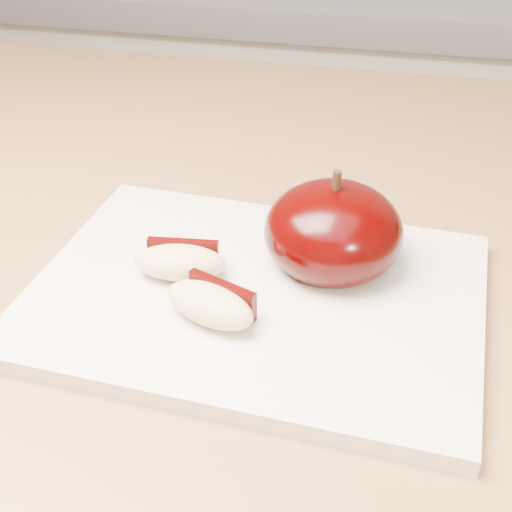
# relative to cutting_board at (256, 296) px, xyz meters

# --- Properties ---
(back_cabinet) EXTENTS (2.40, 0.62, 0.94)m
(back_cabinet) POSITION_rel_cutting_board_xyz_m (-0.06, 0.83, -0.43)
(back_cabinet) COLOR silver
(back_cabinet) RESTS_ON ground
(cutting_board) EXTENTS (0.29, 0.22, 0.01)m
(cutting_board) POSITION_rel_cutting_board_xyz_m (0.00, 0.00, 0.00)
(cutting_board) COLOR silver
(cutting_board) RESTS_ON island_counter
(apple_half) EXTENTS (0.11, 0.11, 0.08)m
(apple_half) POSITION_rel_cutting_board_xyz_m (0.04, 0.04, 0.03)
(apple_half) COLOR black
(apple_half) RESTS_ON cutting_board
(apple_wedge_a) EXTENTS (0.06, 0.04, 0.02)m
(apple_wedge_a) POSITION_rel_cutting_board_xyz_m (-0.05, 0.00, 0.02)
(apple_wedge_a) COLOR beige
(apple_wedge_a) RESTS_ON cutting_board
(apple_wedge_b) EXTENTS (0.07, 0.05, 0.02)m
(apple_wedge_b) POSITION_rel_cutting_board_xyz_m (-0.02, -0.03, 0.02)
(apple_wedge_b) COLOR beige
(apple_wedge_b) RESTS_ON cutting_board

